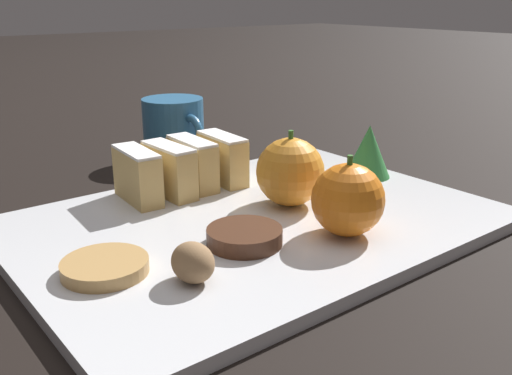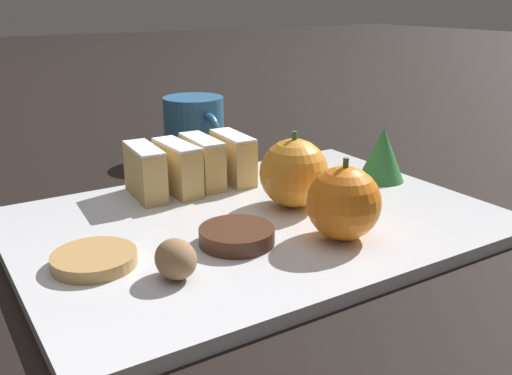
{
  "view_description": "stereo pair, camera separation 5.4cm",
  "coord_description": "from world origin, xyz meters",
  "px_view_note": "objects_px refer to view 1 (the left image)",
  "views": [
    {
      "loc": [
        0.41,
        -0.32,
        0.22
      ],
      "look_at": [
        0.0,
        0.0,
        0.04
      ],
      "focal_mm": 40.0,
      "sensor_mm": 36.0,
      "label": 1
    },
    {
      "loc": [
        0.44,
        -0.27,
        0.22
      ],
      "look_at": [
        0.0,
        0.0,
        0.04
      ],
      "focal_mm": 40.0,
      "sensor_mm": 36.0,
      "label": 2
    }
  ],
  "objects_px": {
    "orange_near": "(348,200)",
    "chocolate_cookie": "(245,236)",
    "walnut": "(193,262)",
    "orange_far": "(290,172)",
    "coffee_mug": "(174,129)"
  },
  "relations": [
    {
      "from": "orange_near",
      "to": "chocolate_cookie",
      "type": "relative_size",
      "value": 1.12
    },
    {
      "from": "walnut",
      "to": "chocolate_cookie",
      "type": "relative_size",
      "value": 0.57
    },
    {
      "from": "walnut",
      "to": "coffee_mug",
      "type": "relative_size",
      "value": 0.33
    },
    {
      "from": "chocolate_cookie",
      "to": "coffee_mug",
      "type": "relative_size",
      "value": 0.59
    },
    {
      "from": "orange_far",
      "to": "walnut",
      "type": "distance_m",
      "value": 0.19
    },
    {
      "from": "chocolate_cookie",
      "to": "coffee_mug",
      "type": "xyz_separation_m",
      "value": [
        -0.31,
        0.11,
        0.02
      ]
    },
    {
      "from": "orange_far",
      "to": "chocolate_cookie",
      "type": "xyz_separation_m",
      "value": [
        0.05,
        -0.1,
        -0.03
      ]
    },
    {
      "from": "orange_near",
      "to": "coffee_mug",
      "type": "height_order",
      "value": "orange_near"
    },
    {
      "from": "walnut",
      "to": "chocolate_cookie",
      "type": "height_order",
      "value": "walnut"
    },
    {
      "from": "orange_far",
      "to": "coffee_mug",
      "type": "xyz_separation_m",
      "value": [
        -0.26,
        0.02,
        -0.0
      ]
    },
    {
      "from": "orange_far",
      "to": "walnut",
      "type": "xyz_separation_m",
      "value": [
        0.08,
        -0.17,
        -0.02
      ]
    },
    {
      "from": "orange_far",
      "to": "walnut",
      "type": "bearing_deg",
      "value": -64.28
    },
    {
      "from": "walnut",
      "to": "coffee_mug",
      "type": "height_order",
      "value": "coffee_mug"
    },
    {
      "from": "walnut",
      "to": "coffee_mug",
      "type": "xyz_separation_m",
      "value": [
        -0.34,
        0.18,
        0.01
      ]
    },
    {
      "from": "orange_far",
      "to": "walnut",
      "type": "relative_size",
      "value": 2.07
    }
  ]
}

